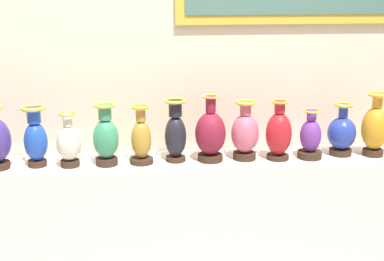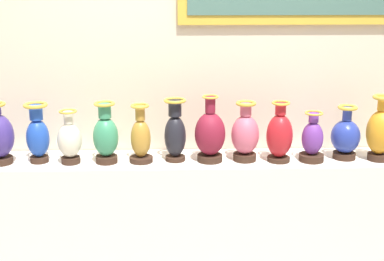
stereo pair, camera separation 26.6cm
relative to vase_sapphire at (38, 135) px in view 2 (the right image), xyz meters
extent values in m
cube|color=silver|center=(0.95, 0.03, -0.60)|extent=(2.74, 0.41, 0.86)
cube|color=beige|center=(0.95, 0.29, 0.51)|extent=(5.29, 0.10, 3.07)
cylinder|color=#382319|center=(-0.23, -0.02, -0.16)|extent=(0.15, 0.15, 0.04)
cylinder|color=#382319|center=(0.00, 0.00, -0.16)|extent=(0.11, 0.11, 0.04)
ellipsoid|color=#1E47B2|center=(0.00, 0.00, -0.02)|extent=(0.14, 0.14, 0.24)
cylinder|color=#1E47B2|center=(0.00, 0.00, 0.14)|extent=(0.08, 0.08, 0.09)
torus|color=gold|center=(0.00, 0.00, 0.19)|extent=(0.15, 0.15, 0.02)
cylinder|color=#382319|center=(0.20, -0.03, -0.16)|extent=(0.11, 0.11, 0.04)
ellipsoid|color=beige|center=(0.20, -0.03, -0.03)|extent=(0.15, 0.15, 0.21)
cylinder|color=beige|center=(0.20, -0.03, 0.11)|extent=(0.06, 0.06, 0.08)
torus|color=gold|center=(0.20, -0.03, 0.15)|extent=(0.11, 0.11, 0.01)
cylinder|color=#382319|center=(0.42, -0.02, -0.15)|extent=(0.13, 0.13, 0.04)
ellipsoid|color=#388C60|center=(0.42, -0.02, -0.01)|extent=(0.16, 0.16, 0.24)
cylinder|color=#388C60|center=(0.42, -0.02, 0.15)|extent=(0.08, 0.08, 0.09)
torus|color=gold|center=(0.42, -0.02, 0.20)|extent=(0.13, 0.13, 0.02)
cylinder|color=#382319|center=(0.63, -0.02, -0.16)|extent=(0.14, 0.14, 0.03)
ellipsoid|color=#B27F2D|center=(0.63, -0.02, -0.03)|extent=(0.12, 0.12, 0.24)
cylinder|color=#B27F2D|center=(0.63, -0.02, 0.14)|extent=(0.06, 0.06, 0.09)
torus|color=gold|center=(0.63, -0.02, 0.18)|extent=(0.11, 0.11, 0.02)
cylinder|color=#382319|center=(0.84, 0.00, -0.16)|extent=(0.12, 0.12, 0.03)
ellipsoid|color=black|center=(0.84, 0.00, -0.02)|extent=(0.13, 0.13, 0.26)
cylinder|color=black|center=(0.84, 0.00, 0.16)|extent=(0.08, 0.08, 0.10)
torus|color=gold|center=(0.84, 0.00, 0.21)|extent=(0.14, 0.14, 0.02)
cylinder|color=#382319|center=(1.06, -0.02, -0.16)|extent=(0.16, 0.16, 0.04)
ellipsoid|color=maroon|center=(1.06, -0.02, 0.00)|extent=(0.19, 0.19, 0.27)
cylinder|color=maroon|center=(1.06, -0.02, 0.18)|extent=(0.06, 0.06, 0.10)
torus|color=gold|center=(1.06, -0.02, 0.23)|extent=(0.10, 0.10, 0.01)
cylinder|color=#382319|center=(1.28, -0.01, -0.15)|extent=(0.14, 0.14, 0.04)
ellipsoid|color=#CC5972|center=(1.28, -0.01, -0.01)|extent=(0.17, 0.17, 0.24)
cylinder|color=#CC5972|center=(1.28, -0.01, 0.15)|extent=(0.07, 0.07, 0.08)
torus|color=gold|center=(1.28, -0.01, 0.19)|extent=(0.13, 0.13, 0.02)
cylinder|color=#382319|center=(1.49, -0.03, -0.16)|extent=(0.14, 0.14, 0.03)
ellipsoid|color=red|center=(1.49, -0.03, -0.01)|extent=(0.16, 0.16, 0.27)
cylinder|color=red|center=(1.49, -0.03, 0.16)|extent=(0.07, 0.07, 0.07)
torus|color=gold|center=(1.49, -0.03, 0.20)|extent=(0.11, 0.11, 0.02)
cylinder|color=#382319|center=(1.69, -0.03, -0.15)|extent=(0.15, 0.15, 0.04)
ellipsoid|color=#6B3393|center=(1.69, -0.03, -0.03)|extent=(0.13, 0.13, 0.21)
cylinder|color=#6B3393|center=(1.69, -0.03, 0.10)|extent=(0.06, 0.06, 0.06)
torus|color=gold|center=(1.69, -0.03, 0.13)|extent=(0.11, 0.11, 0.01)
cylinder|color=#382319|center=(1.91, 0.01, -0.16)|extent=(0.14, 0.14, 0.04)
ellipsoid|color=#263899|center=(1.91, 0.01, -0.03)|extent=(0.18, 0.18, 0.21)
cylinder|color=#263899|center=(1.91, 0.01, 0.11)|extent=(0.06, 0.06, 0.08)
torus|color=gold|center=(1.91, 0.01, 0.15)|extent=(0.12, 0.12, 0.02)
cylinder|color=#382319|center=(2.12, -0.03, -0.15)|extent=(0.13, 0.13, 0.04)
ellipsoid|color=orange|center=(2.12, -0.03, 0.00)|extent=(0.17, 0.17, 0.28)
cylinder|color=orange|center=(2.12, -0.03, 0.18)|extent=(0.06, 0.06, 0.08)
torus|color=gold|center=(2.12, -0.03, 0.23)|extent=(0.13, 0.13, 0.02)
camera|label=1|loc=(0.58, -3.28, 0.93)|focal=51.91mm
camera|label=2|loc=(0.84, -3.30, 0.93)|focal=51.91mm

